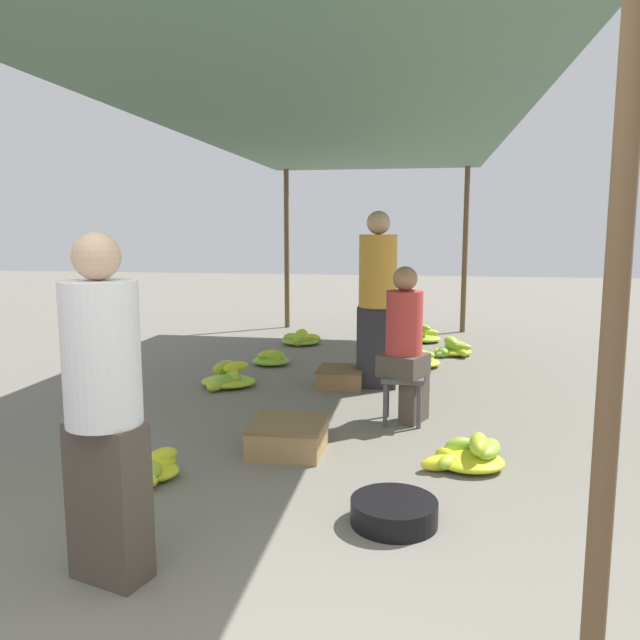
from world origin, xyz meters
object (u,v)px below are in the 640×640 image
(banana_pile_left_3, at_px, (302,339))
(shopper_walking_mid, at_px, (377,297))
(banana_pile_left_2, at_px, (272,359))
(banana_pile_right_1, at_px, (421,336))
(stool, at_px, (403,385))
(banana_pile_right_3, at_px, (453,349))
(crate_near, at_px, (341,377))
(vendor_foreground, at_px, (104,405))
(banana_pile_left_0, at_px, (228,379))
(crate_mid, at_px, (288,436))
(banana_pile_right_0, at_px, (467,456))
(basin_black, at_px, (394,512))
(banana_pile_left_1, at_px, (147,470))
(vendor_seated, at_px, (406,343))
(banana_pile_right_2, at_px, (416,359))

(banana_pile_left_3, xyz_separation_m, shopper_walking_mid, (1.21, -2.16, 0.84))
(banana_pile_left_2, bearing_deg, banana_pile_left_3, 86.17)
(banana_pile_left_2, xyz_separation_m, banana_pile_right_1, (1.73, 1.86, 0.01))
(stool, distance_m, banana_pile_right_3, 2.97)
(banana_pile_left_3, height_order, crate_near, banana_pile_left_3)
(vendor_foreground, distance_m, banana_pile_left_0, 3.60)
(crate_near, relative_size, crate_mid, 0.86)
(banana_pile_left_3, bearing_deg, crate_near, -68.80)
(banana_pile_left_2, distance_m, crate_mid, 2.93)
(banana_pile_left_2, xyz_separation_m, banana_pile_right_0, (2.07, -2.91, 0.00))
(crate_near, bearing_deg, crate_mid, -93.74)
(stool, distance_m, banana_pile_left_0, 2.03)
(basin_black, xyz_separation_m, banana_pile_left_0, (-1.83, 2.72, 0.02))
(banana_pile_right_3, relative_size, crate_mid, 1.12)
(banana_pile_right_0, bearing_deg, banana_pile_left_3, 115.10)
(basin_black, relative_size, banana_pile_left_1, 1.05)
(vendor_seated, relative_size, crate_mid, 2.43)
(banana_pile_left_0, height_order, banana_pile_right_2, banana_pile_left_0)
(banana_pile_left_1, bearing_deg, banana_pile_right_1, 72.45)
(stool, height_order, banana_pile_right_2, stool)
(shopper_walking_mid, bearing_deg, banana_pile_right_1, 80.83)
(banana_pile_left_0, height_order, banana_pile_right_0, banana_pile_left_0)
(stool, height_order, basin_black, stool)
(banana_pile_right_2, bearing_deg, stool, -91.94)
(vendor_seated, relative_size, banana_pile_left_3, 2.26)
(banana_pile_right_3, bearing_deg, basin_black, -96.20)
(vendor_foreground, relative_size, banana_pile_left_3, 2.76)
(vendor_foreground, height_order, banana_pile_left_3, vendor_foreground)
(banana_pile_left_3, distance_m, banana_pile_right_0, 4.67)
(stool, relative_size, banana_pile_right_1, 0.79)
(basin_black, xyz_separation_m, banana_pile_left_1, (-1.58, 0.32, 0.01))
(banana_pile_right_1, bearing_deg, banana_pile_left_3, -161.92)
(vendor_seated, relative_size, banana_pile_right_2, 2.30)
(basin_black, xyz_separation_m, banana_pile_right_1, (0.11, 5.66, 0.02))
(stool, height_order, banana_pile_right_3, stool)
(banana_pile_left_2, height_order, shopper_walking_mid, shopper_walking_mid)
(basin_black, bearing_deg, crate_mid, 129.33)
(vendor_seated, distance_m, banana_pile_left_0, 2.11)
(banana_pile_right_3, xyz_separation_m, crate_mid, (-1.33, -3.74, 0.03))
(banana_pile_left_0, relative_size, banana_pile_right_2, 1.03)
(vendor_foreground, bearing_deg, banana_pile_left_0, 99.32)
(banana_pile_right_2, bearing_deg, banana_pile_left_0, -145.21)
(banana_pile_left_0, bearing_deg, banana_pile_right_0, -38.79)
(banana_pile_right_1, height_order, crate_mid, banana_pile_right_1)
(vendor_foreground, xyz_separation_m, banana_pile_left_1, (-0.33, 1.07, -0.75))
(stool, xyz_separation_m, shopper_walking_mid, (-0.31, 1.15, 0.60))
(stool, relative_size, vendor_seated, 0.31)
(banana_pile_left_0, xyz_separation_m, banana_pile_left_2, (0.20, 1.08, -0.01))
(banana_pile_right_3, relative_size, crate_near, 1.29)
(banana_pile_left_0, distance_m, crate_near, 1.16)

